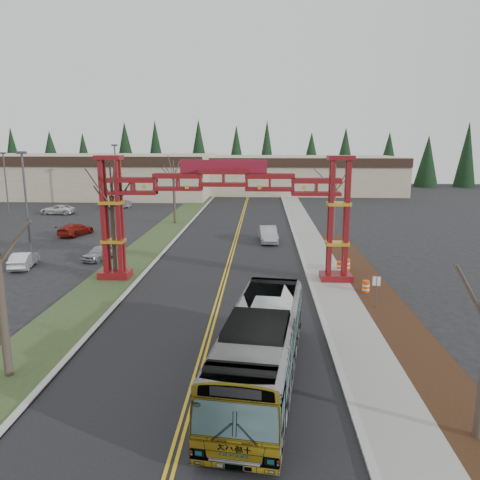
# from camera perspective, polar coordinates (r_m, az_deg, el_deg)

# --- Properties ---
(ground) EXTENTS (200.00, 200.00, 0.00)m
(ground) POSITION_cam_1_polar(r_m,az_deg,el_deg) (17.68, -7.09, -21.88)
(ground) COLOR black
(ground) RESTS_ON ground
(road) EXTENTS (12.00, 110.00, 0.02)m
(road) POSITION_cam_1_polar(r_m,az_deg,el_deg) (40.75, -1.12, -2.04)
(road) COLOR black
(road) RESTS_ON ground
(lane_line_left) EXTENTS (0.12, 100.00, 0.01)m
(lane_line_left) POSITION_cam_1_polar(r_m,az_deg,el_deg) (40.76, -1.29, -2.02)
(lane_line_left) COLOR gold
(lane_line_left) RESTS_ON road
(lane_line_right) EXTENTS (0.12, 100.00, 0.01)m
(lane_line_right) POSITION_cam_1_polar(r_m,az_deg,el_deg) (40.74, -0.95, -2.02)
(lane_line_right) COLOR gold
(lane_line_right) RESTS_ON road
(curb_right) EXTENTS (0.30, 110.00, 0.15)m
(curb_right) POSITION_cam_1_polar(r_m,az_deg,el_deg) (40.79, 7.54, -2.04)
(curb_right) COLOR #AFB0AA
(curb_right) RESTS_ON ground
(sidewalk_right) EXTENTS (2.60, 110.00, 0.14)m
(sidewalk_right) POSITION_cam_1_polar(r_m,az_deg,el_deg) (40.93, 9.56, -2.05)
(sidewalk_right) COLOR gray
(sidewalk_right) RESTS_ON ground
(landscape_strip) EXTENTS (2.60, 50.00, 0.12)m
(landscape_strip) POSITION_cam_1_polar(r_m,az_deg,el_deg) (27.37, 18.71, -9.64)
(landscape_strip) COLOR black
(landscape_strip) RESTS_ON ground
(grass_median) EXTENTS (4.00, 110.00, 0.08)m
(grass_median) POSITION_cam_1_polar(r_m,az_deg,el_deg) (42.05, -12.07, -1.83)
(grass_median) COLOR #304623
(grass_median) RESTS_ON ground
(curb_left) EXTENTS (0.30, 110.00, 0.15)m
(curb_left) POSITION_cam_1_polar(r_m,az_deg,el_deg) (41.61, -9.61, -1.83)
(curb_left) COLOR #AFB0AA
(curb_left) RESTS_ON ground
(gateway_arch) EXTENTS (18.20, 1.60, 8.90)m
(gateway_arch) POSITION_cam_1_polar(r_m,az_deg,el_deg) (32.80, -2.00, 5.17)
(gateway_arch) COLOR #5A0B13
(gateway_arch) RESTS_ON ground
(retail_building_west) EXTENTS (46.00, 22.30, 7.50)m
(retail_building_west) POSITION_cam_1_polar(r_m,az_deg,el_deg) (92.61, -18.05, 7.54)
(retail_building_west) COLOR tan
(retail_building_west) RESTS_ON ground
(retail_building_east) EXTENTS (38.00, 20.30, 7.00)m
(retail_building_east) POSITION_cam_1_polar(r_m,az_deg,el_deg) (94.91, 7.27, 7.97)
(retail_building_east) COLOR tan
(retail_building_east) RESTS_ON ground
(conifer_treeline) EXTENTS (116.10, 5.60, 13.00)m
(conifer_treeline) POSITION_cam_1_polar(r_m,az_deg,el_deg) (106.55, 1.50, 10.07)
(conifer_treeline) COLOR black
(conifer_treeline) RESTS_ON ground
(transit_bus) EXTENTS (4.17, 11.77, 3.21)m
(transit_bus) POSITION_cam_1_polar(r_m,az_deg,el_deg) (19.50, 2.53, -12.99)
(transit_bus) COLOR #989A9F
(transit_bus) RESTS_ON ground
(silver_sedan) EXTENTS (2.04, 4.85, 1.56)m
(silver_sedan) POSITION_cam_1_polar(r_m,az_deg,el_deg) (46.69, 3.45, 0.70)
(silver_sedan) COLOR #A5A8AD
(silver_sedan) RESTS_ON ground
(parked_car_near_a) EXTENTS (2.60, 3.94, 1.25)m
(parked_car_near_a) POSITION_cam_1_polar(r_m,az_deg,el_deg) (41.40, -16.65, -1.45)
(parked_car_near_a) COLOR #9EA1A5
(parked_car_near_a) RESTS_ON ground
(parked_car_near_b) EXTENTS (2.06, 4.08, 1.28)m
(parked_car_near_b) POSITION_cam_1_polar(r_m,az_deg,el_deg) (40.87, -24.87, -2.21)
(parked_car_near_b) COLOR white
(parked_car_near_b) RESTS_ON ground
(parked_car_mid_a) EXTENTS (2.99, 4.88, 1.32)m
(parked_car_mid_a) POSITION_cam_1_polar(r_m,az_deg,el_deg) (52.90, -19.41, 1.23)
(parked_car_mid_a) COLOR maroon
(parked_car_mid_a) RESTS_ON ground
(parked_car_far_a) EXTENTS (2.73, 4.14, 1.29)m
(parked_car_far_a) POSITION_cam_1_polar(r_m,az_deg,el_deg) (72.46, -14.40, 4.23)
(parked_car_far_a) COLOR gray
(parked_car_far_a) RESTS_ON ground
(parked_car_far_b) EXTENTS (4.83, 2.55, 1.29)m
(parked_car_far_b) POSITION_cam_1_polar(r_m,az_deg,el_deg) (69.48, -21.35, 3.48)
(parked_car_far_b) COLOR white
(parked_car_far_b) RESTS_ON ground
(bare_tree_median_mid) EXTENTS (3.51, 3.51, 8.34)m
(bare_tree_median_mid) POSITION_cam_1_polar(r_m,az_deg,el_deg) (34.55, -15.38, 5.10)
(bare_tree_median_mid) COLOR #382D26
(bare_tree_median_mid) RESTS_ON ground
(bare_tree_median_far) EXTENTS (3.17, 3.17, 7.69)m
(bare_tree_median_far) POSITION_cam_1_polar(r_m,az_deg,el_deg) (57.17, -8.09, 7.49)
(bare_tree_median_far) COLOR #382D26
(bare_tree_median_far) RESTS_ON ground
(bare_tree_right_far) EXTENTS (3.26, 3.26, 7.66)m
(bare_tree_right_far) POSITION_cam_1_polar(r_m,az_deg,el_deg) (48.51, 11.49, 6.51)
(bare_tree_right_far) COLOR #382D26
(bare_tree_right_far) RESTS_ON ground
(light_pole_near) EXTENTS (0.78, 0.39, 9.00)m
(light_pole_near) POSITION_cam_1_polar(r_m,az_deg,el_deg) (46.37, -24.70, 5.10)
(light_pole_near) COLOR #3F3F44
(light_pole_near) RESTS_ON ground
(light_pole_mid) EXTENTS (0.74, 0.37, 8.48)m
(light_pole_mid) POSITION_cam_1_polar(r_m,az_deg,el_deg) (70.60, -26.68, 6.64)
(light_pole_mid) COLOR #3F3F44
(light_pole_mid) RESTS_ON ground
(light_pole_far) EXTENTS (0.82, 0.41, 9.47)m
(light_pole_far) POSITION_cam_1_polar(r_m,az_deg,el_deg) (73.01, -14.90, 8.07)
(light_pole_far) COLOR #3F3F44
(light_pole_far) RESTS_ON ground
(street_sign) EXTENTS (0.46, 0.13, 2.02)m
(street_sign) POSITION_cam_1_polar(r_m,az_deg,el_deg) (28.94, 16.28, -5.39)
(street_sign) COLOR #3F3F44
(street_sign) RESTS_ON ground
(barrel_south) EXTENTS (0.48, 0.48, 0.89)m
(barrel_south) POSITION_cam_1_polar(r_m,az_deg,el_deg) (31.98, 15.09, -5.57)
(barrel_south) COLOR #EC4F0D
(barrel_south) RESTS_ON ground
(barrel_mid) EXTENTS (0.48, 0.48, 0.89)m
(barrel_mid) POSITION_cam_1_polar(r_m,az_deg,el_deg) (36.46, 12.06, -3.28)
(barrel_mid) COLOR #EC4F0D
(barrel_mid) RESTS_ON ground
(barrel_north) EXTENTS (0.54, 0.54, 0.99)m
(barrel_north) POSITION_cam_1_polar(r_m,az_deg,el_deg) (37.04, 12.86, -2.99)
(barrel_north) COLOR #EC4F0D
(barrel_north) RESTS_ON ground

